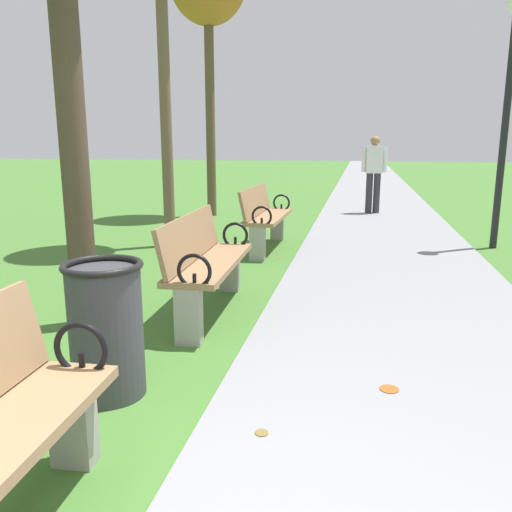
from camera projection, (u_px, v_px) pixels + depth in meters
name	position (u px, v px, depth m)	size (l,w,h in m)	color
paved_walkway	(372.00, 184.00, 18.67)	(2.47, 44.00, 0.02)	gray
park_bench_2	(206.00, 261.00, 4.61)	(0.53, 1.62, 0.90)	#93704C
park_bench_3	(265.00, 216.00, 7.40)	(0.50, 1.61, 0.90)	#93704C
pedestrian_walking	(374.00, 170.00, 10.95)	(0.53, 0.24, 1.62)	#2D2D38
trash_bin	(106.00, 329.00, 3.12)	(0.48, 0.48, 0.84)	#38383D
lamp_post	(509.00, 83.00, 7.09)	(0.28, 0.28, 3.48)	black
scattered_leaves	(224.00, 305.00, 4.91)	(4.06, 9.42, 0.02)	#BC842D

